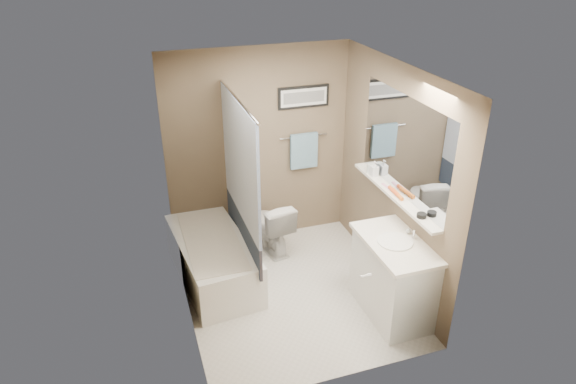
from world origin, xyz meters
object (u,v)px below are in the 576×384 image
object	(u,v)px
candle_bowl_near	(422,215)
hair_brush_front	(398,194)
glass_jar	(370,168)
hair_brush_back	(394,191)
bathtub	(213,259)
toilet	(271,226)
soap_bottle	(374,169)
vanity	(393,279)

from	to	relation	value
candle_bowl_near	hair_brush_front	size ratio (longest dim) A/B	0.41
hair_brush_front	candle_bowl_near	bearing A→B (deg)	-90.00
glass_jar	hair_brush_back	bearing A→B (deg)	-90.00
hair_brush_front	hair_brush_back	world-z (taller)	same
candle_bowl_near	hair_brush_front	world-z (taller)	hair_brush_front
bathtub	toilet	distance (m)	0.86
toilet	soap_bottle	distance (m)	1.45
candle_bowl_near	glass_jar	size ratio (longest dim) A/B	0.90
hair_brush_back	glass_jar	distance (m)	0.54
vanity	soap_bottle	world-z (taller)	soap_bottle
bathtub	glass_jar	size ratio (longest dim) A/B	15.00
candle_bowl_near	soap_bottle	size ratio (longest dim) A/B	0.53
soap_bottle	bathtub	bearing A→B (deg)	172.43
hair_brush_front	soap_bottle	world-z (taller)	soap_bottle
toilet	glass_jar	distance (m)	1.40
glass_jar	bathtub	bearing A→B (deg)	175.25
hair_brush_back	glass_jar	size ratio (longest dim) A/B	2.20
bathtub	hair_brush_front	world-z (taller)	hair_brush_front
vanity	glass_jar	size ratio (longest dim) A/B	9.00
toilet	candle_bowl_near	xyz separation A→B (m)	(1.00, -1.56, 0.80)
candle_bowl_near	toilet	bearing A→B (deg)	122.77
hair_brush_front	glass_jar	size ratio (longest dim) A/B	2.20
hair_brush_back	hair_brush_front	bearing A→B (deg)	-90.00
candle_bowl_near	hair_brush_front	distance (m)	0.45
toilet	glass_jar	xyz separation A→B (m)	(1.00, -0.50, 0.83)
soap_bottle	hair_brush_back	bearing A→B (deg)	-90.00
hair_brush_front	glass_jar	world-z (taller)	glass_jar
candle_bowl_near	hair_brush_front	bearing A→B (deg)	90.00
candle_bowl_near	hair_brush_back	world-z (taller)	hair_brush_back
hair_brush_front	soap_bottle	distance (m)	0.52
soap_bottle	hair_brush_front	bearing A→B (deg)	-90.00
toilet	hair_brush_front	xyz separation A→B (m)	(1.00, -1.11, 0.80)
toilet	candle_bowl_near	world-z (taller)	candle_bowl_near
vanity	glass_jar	distance (m)	1.26
hair_brush_front	toilet	bearing A→B (deg)	132.12
toilet	candle_bowl_near	bearing A→B (deg)	112.72
vanity	bathtub	bearing A→B (deg)	144.29
toilet	vanity	size ratio (longest dim) A/B	0.74
glass_jar	toilet	bearing A→B (deg)	153.32
hair_brush_front	vanity	bearing A→B (deg)	-116.16
vanity	hair_brush_front	size ratio (longest dim) A/B	4.09
vanity	candle_bowl_near	bearing A→B (deg)	-21.86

